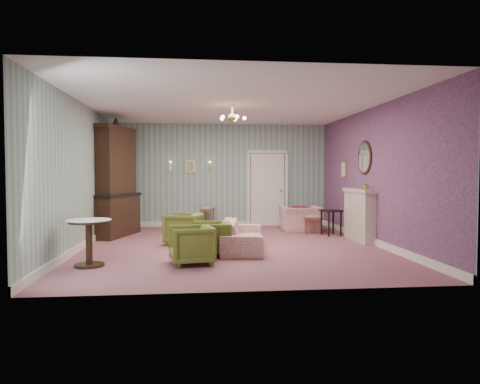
{
  "coord_description": "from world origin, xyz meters",
  "views": [
    {
      "loc": [
        -0.75,
        -8.97,
        1.5
      ],
      "look_at": [
        0.2,
        0.4,
        1.1
      ],
      "focal_mm": 32.81,
      "sensor_mm": 36.0,
      "label": 1
    }
  ],
  "objects": [
    {
      "name": "olive_chair_c",
      "position": [
        -1.01,
        0.35,
        0.36
      ],
      "size": [
        0.83,
        0.86,
        0.73
      ],
      "primitive_type": "imported",
      "rotation": [
        0.0,
        0.0,
        -1.84
      ],
      "color": "olive",
      "rests_on": "floor"
    },
    {
      "name": "wall_back",
      "position": [
        0.0,
        3.5,
        1.45
      ],
      "size": [
        6.0,
        0.0,
        6.0
      ],
      "primitive_type": "plane",
      "rotation": [
        1.57,
        0.0,
        0.0
      ],
      "color": "gray",
      "rests_on": "ground"
    },
    {
      "name": "oval_mirror",
      "position": [
        2.96,
        0.4,
        1.85
      ],
      "size": [
        0.04,
        0.76,
        0.84
      ],
      "primitive_type": null,
      "color": "white",
      "rests_on": "wall_right"
    },
    {
      "name": "wall_right_floral",
      "position": [
        2.98,
        0.0,
        1.45
      ],
      "size": [
        0.0,
        7.0,
        7.0
      ],
      "primitive_type": "plane",
      "rotation": [
        1.57,
        0.0,
        -1.57
      ],
      "color": "#C36191",
      "rests_on": "ground"
    },
    {
      "name": "burgundy_cushion",
      "position": [
        1.89,
        1.99,
        0.48
      ],
      "size": [
        0.41,
        0.28,
        0.39
      ],
      "primitive_type": "cube",
      "rotation": [
        0.17,
        0.0,
        -0.35
      ],
      "color": "maroon",
      "rests_on": "wingback_chair"
    },
    {
      "name": "wall_right",
      "position": [
        3.0,
        0.0,
        1.45
      ],
      "size": [
        0.0,
        7.0,
        7.0
      ],
      "primitive_type": "plane",
      "rotation": [
        1.57,
        0.0,
        -1.57
      ],
      "color": "gray",
      "rests_on": "ground"
    },
    {
      "name": "gilt_mirror_back",
      "position": [
        -0.9,
        3.46,
        1.7
      ],
      "size": [
        0.28,
        0.06,
        0.36
      ],
      "primitive_type": null,
      "color": "gold",
      "rests_on": "wall_back"
    },
    {
      "name": "floor",
      "position": [
        0.0,
        0.0,
        0.0
      ],
      "size": [
        7.0,
        7.0,
        0.0
      ],
      "primitive_type": "plane",
      "color": "#995966",
      "rests_on": "ground"
    },
    {
      "name": "sconce_right",
      "position": [
        -0.35,
        3.44,
        1.7
      ],
      "size": [
        0.16,
        0.12,
        0.3
      ],
      "primitive_type": null,
      "color": "gold",
      "rests_on": "wall_back"
    },
    {
      "name": "olive_chair_b",
      "position": [
        -0.47,
        -1.01,
        0.34
      ],
      "size": [
        0.63,
        0.68,
        0.69
      ],
      "primitive_type": "imported",
      "rotation": [
        0.0,
        0.0,
        -1.56
      ],
      "color": "olive",
      "rests_on": "floor"
    },
    {
      "name": "fireplace",
      "position": [
        2.86,
        0.4,
        0.58
      ],
      "size": [
        0.3,
        1.4,
        1.16
      ],
      "primitive_type": null,
      "color": "beige",
      "rests_on": "floor"
    },
    {
      "name": "sconce_left",
      "position": [
        -1.45,
        3.44,
        1.7
      ],
      "size": [
        0.16,
        0.12,
        0.3
      ],
      "primitive_type": null,
      "color": "gold",
      "rests_on": "wall_back"
    },
    {
      "name": "wingback_chair",
      "position": [
        1.94,
        2.14,
        0.43
      ],
      "size": [
        1.01,
        0.67,
        0.87
      ],
      "primitive_type": "imported",
      "rotation": [
        0.0,
        0.0,
        3.12
      ],
      "color": "#AD4560",
      "rests_on": "floor"
    },
    {
      "name": "side_table_black",
      "position": [
        2.5,
        1.28,
        0.31
      ],
      "size": [
        0.51,
        0.51,
        0.62
      ],
      "primitive_type": null,
      "rotation": [
        0.0,
        0.0,
        0.26
      ],
      "color": "black",
      "rests_on": "floor"
    },
    {
      "name": "wall_left",
      "position": [
        -3.0,
        0.0,
        1.45
      ],
      "size": [
        0.0,
        7.0,
        7.0
      ],
      "primitive_type": "plane",
      "rotation": [
        1.57,
        0.0,
        1.57
      ],
      "color": "gray",
      "rests_on": "ground"
    },
    {
      "name": "framed_print",
      "position": [
        2.97,
        1.75,
        1.6
      ],
      "size": [
        0.04,
        0.34,
        0.42
      ],
      "primitive_type": null,
      "color": "gold",
      "rests_on": "wall_right"
    },
    {
      "name": "chandelier",
      "position": [
        0.0,
        0.0,
        2.63
      ],
      "size": [
        0.56,
        0.56,
        0.36
      ],
      "primitive_type": null,
      "color": "gold",
      "rests_on": "ceiling"
    },
    {
      "name": "nesting_table",
      "position": [
        -0.43,
        3.15,
        0.29
      ],
      "size": [
        0.44,
        0.51,
        0.58
      ],
      "primitive_type": null,
      "rotation": [
        0.0,
        0.0,
        -0.23
      ],
      "color": "brown",
      "rests_on": "floor"
    },
    {
      "name": "ceiling",
      "position": [
        0.0,
        0.0,
        2.9
      ],
      "size": [
        7.0,
        7.0,
        0.0
      ],
      "primitive_type": "plane",
      "rotation": [
        3.14,
        0.0,
        0.0
      ],
      "color": "white",
      "rests_on": "ground"
    },
    {
      "name": "sofa_chintz",
      "position": [
        0.16,
        -0.47,
        0.38
      ],
      "size": [
        0.82,
        2.02,
        0.77
      ],
      "primitive_type": "imported",
      "rotation": [
        0.0,
        0.0,
        1.44
      ],
      "color": "#AD4560",
      "rests_on": "floor"
    },
    {
      "name": "wall_front",
      "position": [
        0.0,
        -3.5,
        1.45
      ],
      "size": [
        6.0,
        0.0,
        6.0
      ],
      "primitive_type": "plane",
      "rotation": [
        -1.57,
        0.0,
        0.0
      ],
      "color": "gray",
      "rests_on": "ground"
    },
    {
      "name": "dresser",
      "position": [
        -2.65,
        1.72,
        1.39
      ],
      "size": [
        1.03,
        1.76,
        2.78
      ],
      "primitive_type": null,
      "rotation": [
        0.0,
        0.0,
        -0.29
      ],
      "color": "black",
      "rests_on": "floor"
    },
    {
      "name": "door",
      "position": [
        1.3,
        3.46,
        1.08
      ],
      "size": [
        1.12,
        0.12,
        2.16
      ],
      "primitive_type": null,
      "color": "white",
      "rests_on": "floor"
    },
    {
      "name": "coffee_table",
      "position": [
        2.2,
        1.87,
        0.21
      ],
      "size": [
        0.61,
        0.89,
        0.42
      ],
      "primitive_type": null,
      "rotation": [
        0.0,
        0.0,
        -0.19
      ],
      "color": "brown",
      "rests_on": "floor"
    },
    {
      "name": "olive_chair_a",
      "position": [
        -0.82,
        -1.74,
        0.35
      ],
      "size": [
        0.74,
        0.78,
        0.71
      ],
      "primitive_type": "imported",
      "rotation": [
        0.0,
        0.0,
        -1.41
      ],
      "color": "olive",
      "rests_on": "floor"
    },
    {
      "name": "mantel_vase",
      "position": [
        2.84,
        0.0,
        1.23
      ],
      "size": [
        0.15,
        0.15,
        0.15
      ],
      "primitive_type": "imported",
      "color": "gold",
      "rests_on": "fireplace"
    },
    {
      "name": "pedestal_table",
      "position": [
        -2.46,
        -1.75,
        0.38
      ],
      "size": [
        0.87,
        0.87,
        0.77
      ],
      "primitive_type": null,
      "rotation": [
        0.0,
        0.0,
        -0.29
      ],
      "color": "black",
      "rests_on": "floor"
    }
  ]
}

